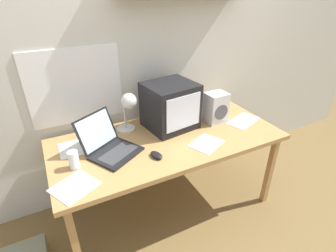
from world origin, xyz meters
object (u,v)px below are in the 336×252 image
(computer_mouse, at_px, (156,155))
(open_notebook, at_px, (75,187))
(desk_lamp, at_px, (128,106))
(printed_handout, at_px, (80,147))
(loose_paper_near_laptop, at_px, (206,144))
(crt_monitor, at_px, (170,106))
(space_heater, at_px, (216,108))
(corner_desk, at_px, (168,143))
(loose_paper_near_monitor, at_px, (243,121))
(laptop, at_px, (108,143))
(juice_glass, at_px, (74,161))

(computer_mouse, distance_m, open_notebook, 0.54)
(desk_lamp, relative_size, computer_mouse, 2.79)
(desk_lamp, xyz_separation_m, printed_handout, (-0.40, -0.04, -0.22))
(loose_paper_near_laptop, bearing_deg, crt_monitor, 107.10)
(space_heater, distance_m, open_notebook, 1.24)
(computer_mouse, height_order, loose_paper_near_laptop, computer_mouse)
(corner_desk, distance_m, open_notebook, 0.77)
(loose_paper_near_monitor, height_order, printed_handout, same)
(laptop, xyz_separation_m, loose_paper_near_monitor, (1.14, -0.08, -0.06))
(desk_lamp, height_order, printed_handout, desk_lamp)
(corner_desk, height_order, printed_handout, printed_handout)
(open_notebook, bearing_deg, printed_handout, 75.93)
(space_heater, bearing_deg, corner_desk, -175.90)
(laptop, xyz_separation_m, desk_lamp, (0.23, 0.18, 0.16))
(laptop, xyz_separation_m, loose_paper_near_laptop, (0.66, -0.23, -0.06))
(loose_paper_near_monitor, bearing_deg, juice_glass, -179.57)
(laptop, xyz_separation_m, space_heater, (0.92, 0.03, 0.06))
(space_heater, distance_m, printed_handout, 1.11)
(crt_monitor, bearing_deg, corner_desk, -130.11)
(desk_lamp, height_order, computer_mouse, desk_lamp)
(juice_glass, height_order, loose_paper_near_laptop, juice_glass)
(laptop, height_order, desk_lamp, desk_lamp)
(laptop, relative_size, juice_glass, 3.67)
(corner_desk, xyz_separation_m, space_heater, (0.47, 0.06, 0.18))
(open_notebook, distance_m, loose_paper_near_laptop, 0.94)
(open_notebook, bearing_deg, space_heater, 14.03)
(corner_desk, distance_m, juice_glass, 0.70)
(space_heater, relative_size, printed_handout, 0.90)
(crt_monitor, relative_size, laptop, 0.92)
(corner_desk, relative_size, computer_mouse, 14.70)
(laptop, xyz_separation_m, juice_glass, (-0.24, -0.09, -0.01))
(open_notebook, xyz_separation_m, loose_paper_near_laptop, (0.94, 0.04, 0.00))
(open_notebook, height_order, loose_paper_near_monitor, same)
(laptop, bearing_deg, printed_handout, 110.49)
(corner_desk, bearing_deg, loose_paper_near_laptop, -44.36)
(space_heater, xyz_separation_m, open_notebook, (-1.20, -0.30, -0.12))
(space_heater, bearing_deg, juice_glass, -177.11)
(juice_glass, distance_m, space_heater, 1.17)
(desk_lamp, distance_m, printed_handout, 0.46)
(juice_glass, height_order, computer_mouse, juice_glass)
(computer_mouse, xyz_separation_m, loose_paper_near_monitor, (0.88, 0.14, -0.01))
(juice_glass, bearing_deg, laptop, 19.76)
(crt_monitor, bearing_deg, printed_handout, 171.33)
(crt_monitor, relative_size, loose_paper_near_laptop, 1.47)
(space_heater, distance_m, computer_mouse, 0.71)
(crt_monitor, xyz_separation_m, loose_paper_near_monitor, (0.59, -0.21, -0.18))
(crt_monitor, bearing_deg, space_heater, -22.43)
(crt_monitor, relative_size, open_notebook, 1.37)
(corner_desk, relative_size, space_heater, 6.84)
(space_heater, height_order, loose_paper_near_laptop, space_heater)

